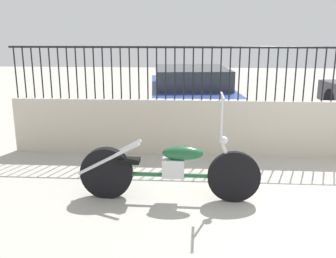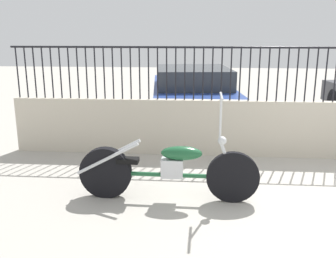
{
  "view_description": "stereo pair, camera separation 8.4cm",
  "coord_description": "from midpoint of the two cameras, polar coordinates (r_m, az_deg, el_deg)",
  "views": [
    {
      "loc": [
        -2.27,
        -4.12,
        2.11
      ],
      "look_at": [
        -2.64,
        1.37,
        0.7
      ],
      "focal_mm": 40.0,
      "sensor_mm": 36.0,
      "label": 1
    },
    {
      "loc": [
        -2.19,
        -4.11,
        2.11
      ],
      "look_at": [
        -2.64,
        1.37,
        0.7
      ],
      "focal_mm": 40.0,
      "sensor_mm": 36.0,
      "label": 2
    }
  ],
  "objects": [
    {
      "name": "low_wall",
      "position": [
        7.02,
        22.24,
        -0.04
      ],
      "size": [
        10.97,
        0.18,
        0.99
      ],
      "color": "beige",
      "rests_on": "ground_plane"
    },
    {
      "name": "car_blue",
      "position": [
        8.98,
        3.06,
        5.24
      ],
      "size": [
        2.26,
        4.56,
        1.35
      ],
      "rotation": [
        0.0,
        0.0,
        1.68
      ],
      "color": "black",
      "rests_on": "ground_plane"
    },
    {
      "name": "motorcycle_green",
      "position": [
        4.85,
        -1.74,
        -6.16
      ],
      "size": [
        2.35,
        0.52,
        1.4
      ],
      "rotation": [
        0.0,
        0.0,
        -0.02
      ],
      "color": "black",
      "rests_on": "ground_plane"
    },
    {
      "name": "fence_railing",
      "position": [
        6.85,
        23.09,
        8.69
      ],
      "size": [
        10.97,
        0.04,
        0.91
      ],
      "color": "black",
      "rests_on": "low_wall"
    }
  ]
}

